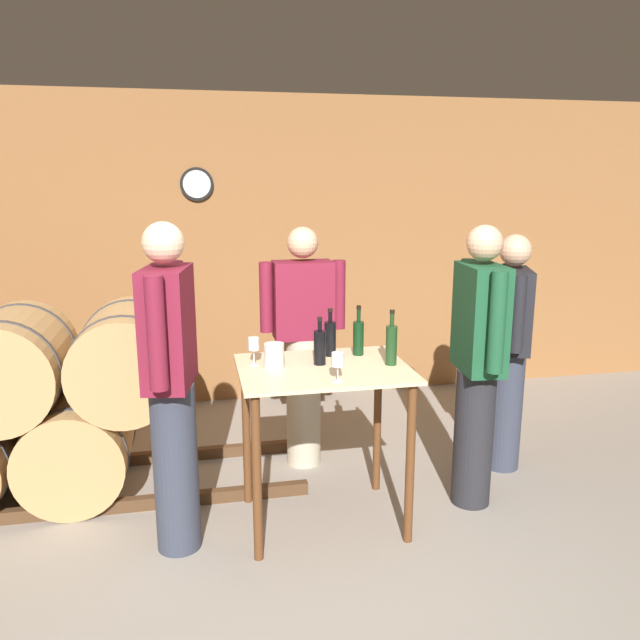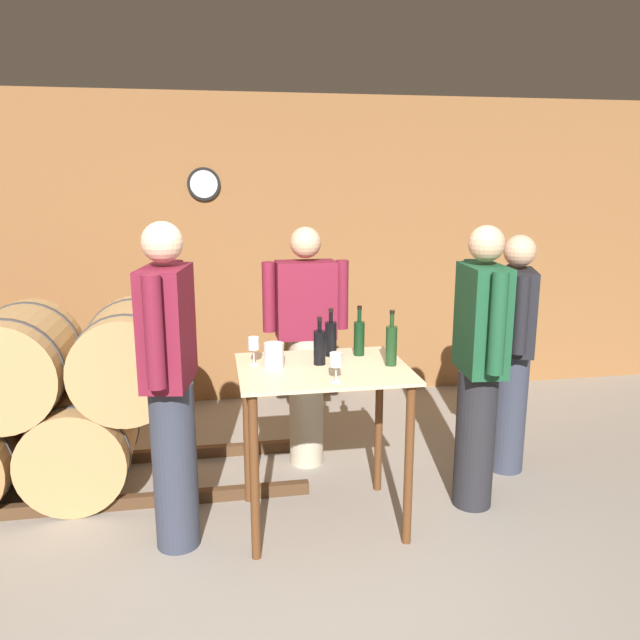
{
  "view_description": "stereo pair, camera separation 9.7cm",
  "coord_description": "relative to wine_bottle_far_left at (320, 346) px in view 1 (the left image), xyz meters",
  "views": [
    {
      "loc": [
        -0.55,
        -2.59,
        2.0
      ],
      "look_at": [
        0.15,
        0.8,
        1.21
      ],
      "focal_mm": 35.0,
      "sensor_mm": 36.0,
      "label": 1
    },
    {
      "loc": [
        -0.45,
        -2.61,
        2.0
      ],
      "look_at": [
        0.15,
        0.8,
        1.21
      ],
      "focal_mm": 35.0,
      "sensor_mm": 36.0,
      "label": 2
    }
  ],
  "objects": [
    {
      "name": "ice_bucket",
      "position": [
        -0.26,
        -0.01,
        -0.04
      ],
      "size": [
        0.11,
        0.11,
        0.14
      ],
      "color": "silver",
      "rests_on": "tasting_table"
    },
    {
      "name": "person_visitor_near_door",
      "position": [
        0.03,
        0.74,
        -0.17
      ],
      "size": [
        0.59,
        0.24,
        1.68
      ],
      "color": "#B7AD93",
      "rests_on": "ground_plane"
    },
    {
      "name": "ground_plane",
      "position": [
        -0.14,
        -0.76,
        -1.06
      ],
      "size": [
        14.0,
        14.0,
        0.0
      ],
      "primitive_type": "plane",
      "color": "gray"
    },
    {
      "name": "wine_bottle_far_left",
      "position": [
        0.0,
        0.0,
        0.0
      ],
      "size": [
        0.07,
        0.07,
        0.28
      ],
      "color": "black",
      "rests_on": "tasting_table"
    },
    {
      "name": "tasting_table",
      "position": [
        0.01,
        -0.06,
        -0.31
      ],
      "size": [
        0.96,
        0.74,
        0.96
      ],
      "color": "beige",
      "rests_on": "ground_plane"
    },
    {
      "name": "wine_bottle_left",
      "position": [
        0.1,
        0.16,
        0.0
      ],
      "size": [
        0.07,
        0.07,
        0.29
      ],
      "color": "black",
      "rests_on": "tasting_table"
    },
    {
      "name": "person_visitor_with_scarf",
      "position": [
        0.96,
        -0.03,
        -0.14
      ],
      "size": [
        0.25,
        0.59,
        1.74
      ],
      "color": "#232328",
      "rests_on": "ground_plane"
    },
    {
      "name": "wine_glass_near_center",
      "position": [
        0.03,
        -0.32,
        0.01
      ],
      "size": [
        0.07,
        0.07,
        0.16
      ],
      "color": "silver",
      "rests_on": "tasting_table"
    },
    {
      "name": "back_wall",
      "position": [
        -0.14,
        2.17,
        0.29
      ],
      "size": [
        8.4,
        0.08,
        2.7
      ],
      "color": "brown",
      "rests_on": "ground_plane"
    },
    {
      "name": "wine_bottle_center",
      "position": [
        0.27,
        0.15,
        0.01
      ],
      "size": [
        0.07,
        0.07,
        0.3
      ],
      "color": "black",
      "rests_on": "tasting_table"
    },
    {
      "name": "wine_glass_near_left",
      "position": [
        -0.37,
        0.06,
        0.01
      ],
      "size": [
        0.06,
        0.06,
        0.16
      ],
      "color": "silver",
      "rests_on": "tasting_table"
    },
    {
      "name": "wine_bottle_right",
      "position": [
        0.4,
        -0.09,
        0.02
      ],
      "size": [
        0.06,
        0.06,
        0.32
      ],
      "color": "#193819",
      "rests_on": "tasting_table"
    },
    {
      "name": "person_host",
      "position": [
        -0.83,
        -0.16,
        -0.11
      ],
      "size": [
        0.29,
        0.58,
        1.79
      ],
      "color": "#333847",
      "rests_on": "ground_plane"
    },
    {
      "name": "person_visitor_bearded",
      "position": [
        1.39,
        0.39,
        -0.2
      ],
      "size": [
        0.34,
        0.56,
        1.64
      ],
      "color": "#333847",
      "rests_on": "ground_plane"
    }
  ]
}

